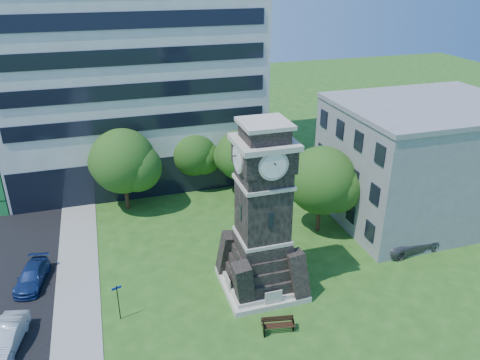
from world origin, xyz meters
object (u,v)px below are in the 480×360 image
object	(u,v)px
street_sign	(118,298)
car_east_lot	(410,240)
car_street_mid	(6,338)
park_bench	(278,324)
car_street_north	(32,276)
clock_tower	(262,221)

from	to	relation	value
street_sign	car_east_lot	bearing A→B (deg)	-13.75
car_street_mid	park_bench	world-z (taller)	car_street_mid
car_east_lot	street_sign	size ratio (longest dim) A/B	2.08
car_street_mid	car_street_north	distance (m)	6.25
car_street_mid	park_bench	size ratio (longest dim) A/B	2.14
car_street_north	car_east_lot	size ratio (longest dim) A/B	0.80
car_street_north	street_sign	bearing A→B (deg)	-33.30
car_east_lot	street_sign	distance (m)	22.92
clock_tower	car_street_north	xyz separation A→B (m)	(-15.54, 5.07, -4.66)
car_east_lot	car_street_north	bearing A→B (deg)	77.85
car_east_lot	park_bench	distance (m)	14.66
clock_tower	street_sign	world-z (taller)	clock_tower
clock_tower	car_street_mid	distance (m)	17.09
clock_tower	car_street_north	size ratio (longest dim) A/B	2.85
clock_tower	car_east_lot	world-z (taller)	clock_tower
park_bench	car_east_lot	bearing A→B (deg)	33.04
clock_tower	car_street_north	distance (m)	16.99
car_street_mid	car_east_lot	world-z (taller)	car_east_lot
park_bench	car_street_north	bearing A→B (deg)	157.71
clock_tower	car_street_mid	world-z (taller)	clock_tower
car_street_mid	car_east_lot	distance (m)	29.56
park_bench	street_sign	bearing A→B (deg)	166.94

